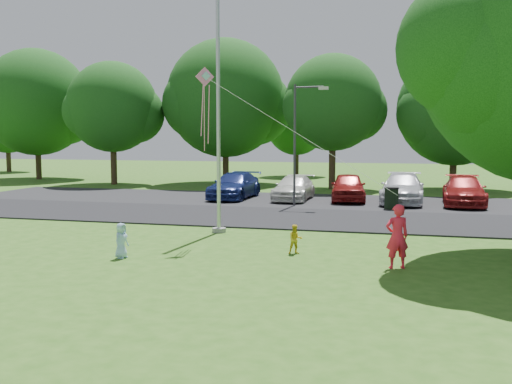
% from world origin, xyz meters
% --- Properties ---
extents(ground, '(120.00, 120.00, 0.00)m').
position_xyz_m(ground, '(0.00, 0.00, 0.00)').
color(ground, '#2D5B18').
rests_on(ground, ground).
extents(park_road, '(60.00, 6.00, 0.06)m').
position_xyz_m(park_road, '(0.00, 9.00, 0.03)').
color(park_road, black).
rests_on(park_road, ground).
extents(parking_strip, '(42.00, 7.00, 0.06)m').
position_xyz_m(parking_strip, '(0.00, 15.50, 0.03)').
color(parking_strip, black).
rests_on(parking_strip, ground).
extents(flagpole, '(0.50, 0.50, 10.00)m').
position_xyz_m(flagpole, '(-3.50, 5.00, 4.17)').
color(flagpole, '#B7BABF').
rests_on(flagpole, ground).
extents(street_lamp, '(1.67, 0.25, 5.94)m').
position_xyz_m(street_lamp, '(-2.00, 12.99, 3.57)').
color(street_lamp, '#3F3F44').
rests_on(street_lamp, ground).
extents(trash_can, '(0.68, 0.68, 1.08)m').
position_xyz_m(trash_can, '(2.40, 12.82, 0.54)').
color(trash_can, black).
rests_on(trash_can, ground).
extents(tree_row, '(64.35, 11.94, 10.88)m').
position_xyz_m(tree_row, '(1.59, 24.23, 5.71)').
color(tree_row, '#332316').
rests_on(tree_row, ground).
extents(horizon_trees, '(77.46, 7.20, 7.02)m').
position_xyz_m(horizon_trees, '(4.06, 33.88, 4.30)').
color(horizon_trees, '#332316').
rests_on(horizon_trees, ground).
extents(parked_cars, '(14.04, 5.28, 1.49)m').
position_xyz_m(parked_cars, '(0.34, 15.50, 0.77)').
color(parked_cars, navy).
rests_on(parked_cars, ground).
extents(woman, '(0.72, 0.60, 1.70)m').
position_xyz_m(woman, '(2.77, 0.81, 0.85)').
color(woman, '#FC213D').
rests_on(woman, ground).
extents(child_yellow, '(0.52, 0.47, 0.87)m').
position_xyz_m(child_yellow, '(-0.14, 1.97, 0.44)').
color(child_yellow, gold).
rests_on(child_yellow, ground).
extents(child_blue, '(0.40, 0.54, 1.01)m').
position_xyz_m(child_blue, '(-4.83, 0.16, 0.51)').
color(child_blue, '#9CC6F0').
rests_on(child_blue, ground).
extents(kite, '(6.22, 2.17, 3.69)m').
position_xyz_m(kite, '(-3.03, 2.67, 4.80)').
color(kite, pink).
rests_on(kite, ground).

